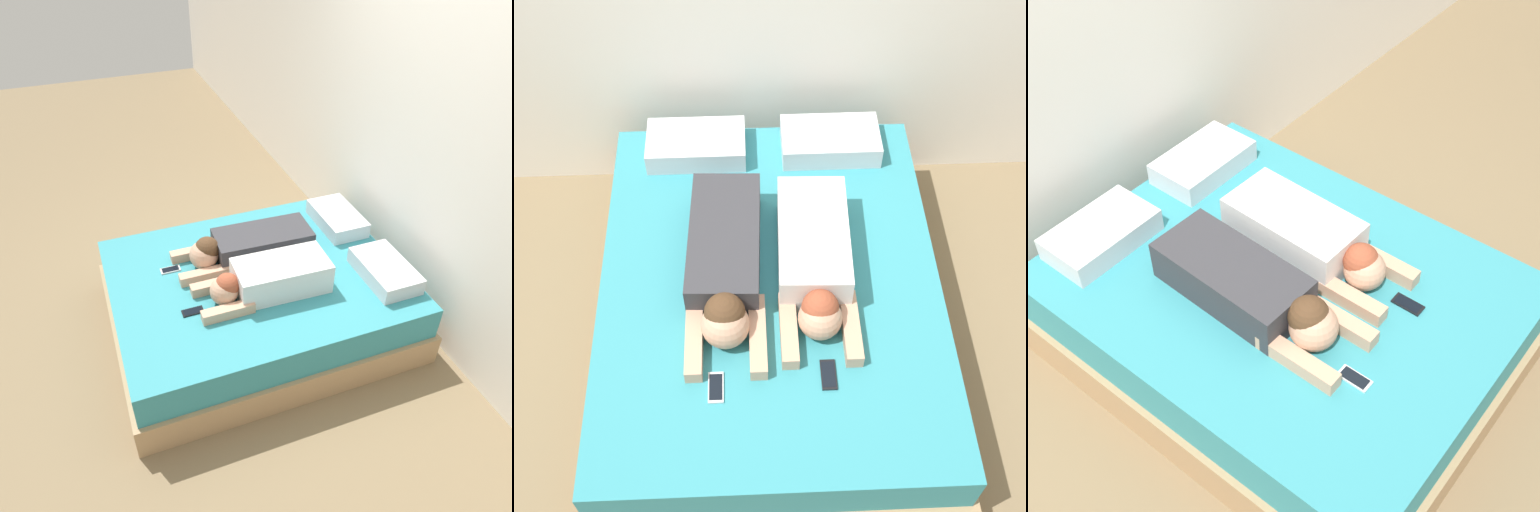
# 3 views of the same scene
# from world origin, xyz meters

# --- Properties ---
(ground_plane) EXTENTS (12.00, 12.00, 0.00)m
(ground_plane) POSITION_xyz_m (0.00, 0.00, 0.00)
(ground_plane) COLOR #7F6B4C
(bed) EXTENTS (1.57, 2.00, 0.47)m
(bed) POSITION_xyz_m (0.00, 0.00, 0.23)
(bed) COLOR tan
(bed) RESTS_ON ground_plane
(pillow_head_left) EXTENTS (0.49, 0.29, 0.12)m
(pillow_head_left) POSITION_xyz_m (-0.34, 0.79, 0.52)
(pillow_head_left) COLOR silver
(pillow_head_left) RESTS_ON bed
(pillow_head_right) EXTENTS (0.49, 0.29, 0.12)m
(pillow_head_right) POSITION_xyz_m (0.34, 0.79, 0.52)
(pillow_head_right) COLOR silver
(pillow_head_right) RESTS_ON bed
(person_left) EXTENTS (0.34, 0.98, 0.23)m
(person_left) POSITION_xyz_m (-0.20, -0.00, 0.56)
(person_left) COLOR #333338
(person_left) RESTS_ON bed
(person_right) EXTENTS (0.33, 0.88, 0.21)m
(person_right) POSITION_xyz_m (0.19, 0.00, 0.57)
(person_right) COLOR silver
(person_right) RESTS_ON bed
(cell_phone_left) EXTENTS (0.06, 0.13, 0.01)m
(cell_phone_left) POSITION_xyz_m (-0.24, -0.54, 0.47)
(cell_phone_left) COLOR silver
(cell_phone_left) RESTS_ON bed
(cell_phone_right) EXTENTS (0.06, 0.13, 0.01)m
(cell_phone_right) POSITION_xyz_m (0.21, -0.50, 0.47)
(cell_phone_right) COLOR black
(cell_phone_right) RESTS_ON bed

